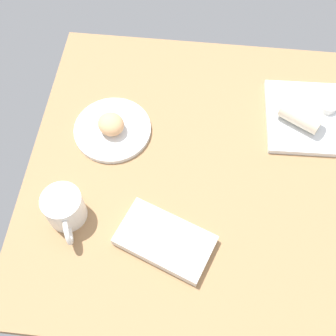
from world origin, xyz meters
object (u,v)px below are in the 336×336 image
scone_pastry (111,124)px  sauce_cup (328,106)px  square_plate (310,117)px  coffee_mug (64,209)px  book_stack (165,240)px  breakfast_wrap (301,116)px  round_plate (113,130)px

scone_pastry → sauce_cup: bearing=-167.1°
scone_pastry → square_plate: size_ratio=0.30×
scone_pastry → coffee_mug: coffee_mug is taller
square_plate → book_stack: book_stack is taller
coffee_mug → breakfast_wrap: bearing=-149.7°
round_plate → sauce_cup: size_ratio=4.08×
sauce_cup → breakfast_wrap: (8.05, 5.57, 1.74)cm
scone_pastry → coffee_mug: bearing=75.5°
square_plate → scone_pastry: bearing=10.8°
square_plate → breakfast_wrap: (3.58, 2.48, 3.69)cm
square_plate → sauce_cup: 5.78cm
book_stack → round_plate: bearing=-59.5°
breakfast_wrap → scone_pastry: bearing=-51.6°
round_plate → scone_pastry: size_ratio=2.85×
sauce_cup → breakfast_wrap: size_ratio=0.47×
scone_pastry → square_plate: scone_pastry is taller
square_plate → sauce_cup: sauce_cup is taller
breakfast_wrap → coffee_mug: coffee_mug is taller
round_plate → scone_pastry: scone_pastry is taller
sauce_cup → book_stack: bearing=46.6°
sauce_cup → breakfast_wrap: breakfast_wrap is taller
square_plate → book_stack: 53.95cm
square_plate → book_stack: bearing=47.8°
scone_pastry → book_stack: (-17.74, 29.71, -2.57)cm
square_plate → book_stack: (36.21, 39.99, 0.56)cm
square_plate → coffee_mug: (60.56, 35.82, 3.72)cm
breakfast_wrap → coffee_mug: size_ratio=0.80×
sauce_cup → coffee_mug: coffee_mug is taller
scone_pastry → square_plate: bearing=-169.2°
scone_pastry → breakfast_wrap: (-50.38, -7.80, 0.56)cm
scone_pastry → breakfast_wrap: 50.98cm
square_plate → breakfast_wrap: bearing=34.7°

